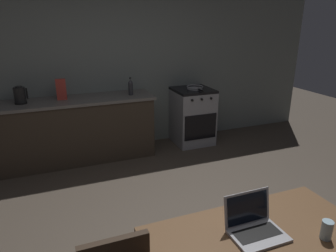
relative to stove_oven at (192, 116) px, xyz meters
The scene contains 11 objects.
ground_plane 2.61m from the stove_oven, 117.18° to the right, with size 12.00×12.00×0.00m, color #473D33.
back_wall 1.26m from the stove_oven, 158.02° to the left, with size 6.40×0.10×2.60m, color slate.
kitchen_counter 1.81m from the stove_oven, behind, with size 2.16×0.64×0.91m.
stove_oven is the anchor object (origin of this frame).
dining_table 3.35m from the stove_oven, 108.41° to the right, with size 1.36×0.81×0.73m.
laptop 3.28m from the stove_oven, 109.23° to the right, with size 0.32×0.26×0.22m.
electric_kettle 2.56m from the stove_oven, behind, with size 0.17×0.15×0.23m.
bottle 1.18m from the stove_oven, behind, with size 0.07×0.07×0.26m.
frying_pan 0.48m from the stove_oven, 46.63° to the right, with size 0.27×0.44×0.05m.
drinking_glass 3.36m from the stove_oven, 102.31° to the right, with size 0.07×0.07×0.12m.
cereal_box 2.07m from the stove_oven, behind, with size 0.13×0.05×0.29m.
Camera 1 is at (-0.94, -2.03, 1.95)m, focal length 32.75 mm.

